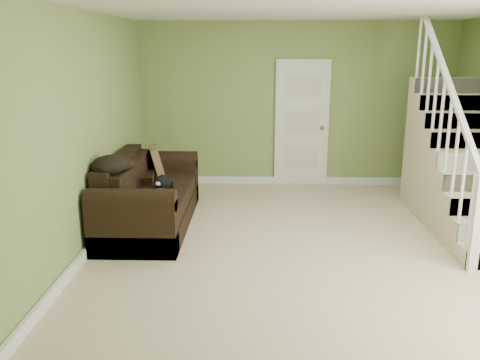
# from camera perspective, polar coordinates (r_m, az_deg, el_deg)

# --- Properties ---
(floor) EXTENTS (5.00, 5.50, 0.01)m
(floor) POSITION_cam_1_polar(r_m,az_deg,el_deg) (5.91, 8.02, -7.37)
(floor) COLOR #CAB792
(floor) RESTS_ON ground
(ceiling) EXTENTS (5.00, 5.50, 0.01)m
(ceiling) POSITION_cam_1_polar(r_m,az_deg,el_deg) (5.49, 9.04, 18.63)
(ceiling) COLOR white
(ceiling) RESTS_ON wall_back
(wall_back) EXTENTS (5.00, 0.04, 2.60)m
(wall_back) POSITION_cam_1_polar(r_m,az_deg,el_deg) (8.27, 6.29, 8.35)
(wall_back) COLOR #79914E
(wall_back) RESTS_ON floor
(wall_front) EXTENTS (5.00, 0.04, 2.60)m
(wall_front) POSITION_cam_1_polar(r_m,az_deg,el_deg) (2.92, 14.72, -4.01)
(wall_front) COLOR #79914E
(wall_front) RESTS_ON floor
(wall_left) EXTENTS (0.04, 5.50, 2.60)m
(wall_left) POSITION_cam_1_polar(r_m,az_deg,el_deg) (5.82, -16.87, 5.10)
(wall_left) COLOR #79914E
(wall_left) RESTS_ON floor
(baseboard_back) EXTENTS (5.00, 0.04, 0.12)m
(baseboard_back) POSITION_cam_1_polar(r_m,az_deg,el_deg) (8.47, 6.07, -0.04)
(baseboard_back) COLOR white
(baseboard_back) RESTS_ON floor
(baseboard_left) EXTENTS (0.04, 5.50, 0.12)m
(baseboard_left) POSITION_cam_1_polar(r_m,az_deg,el_deg) (6.13, -15.73, -6.40)
(baseboard_left) COLOR white
(baseboard_left) RESTS_ON floor
(door) EXTENTS (0.86, 0.12, 2.02)m
(door) POSITION_cam_1_polar(r_m,az_deg,el_deg) (8.27, 6.96, 6.28)
(door) COLOR white
(door) RESTS_ON floor
(staircase) EXTENTS (1.00, 2.51, 2.82)m
(staircase) POSITION_cam_1_polar(r_m,az_deg,el_deg) (7.11, 23.53, 0.76)
(staircase) COLOR #CAB792
(staircase) RESTS_ON floor
(sofa) EXTENTS (0.97, 2.24, 0.89)m
(sofa) POSITION_cam_1_polar(r_m,az_deg,el_deg) (6.53, -10.42, -2.17)
(sofa) COLOR black
(sofa) RESTS_ON floor
(side_table) EXTENTS (0.53, 0.53, 0.80)m
(side_table) POSITION_cam_1_polar(r_m,az_deg,el_deg) (6.94, -11.56, -1.53)
(side_table) COLOR black
(side_table) RESTS_ON floor
(cat) EXTENTS (0.24, 0.50, 0.24)m
(cat) POSITION_cam_1_polar(r_m,az_deg,el_deg) (6.40, -8.68, -0.27)
(cat) COLOR black
(cat) RESTS_ON sofa
(banana) EXTENTS (0.16, 0.20, 0.06)m
(banana) POSITION_cam_1_polar(r_m,az_deg,el_deg) (5.91, -9.20, -2.20)
(banana) COLOR yellow
(banana) RESTS_ON sofa
(throw_pillow) EXTENTS (0.29, 0.44, 0.41)m
(throw_pillow) POSITION_cam_1_polar(r_m,az_deg,el_deg) (7.12, -9.31, 2.08)
(throw_pillow) COLOR #452D1B
(throw_pillow) RESTS_ON sofa
(throw_blanket) EXTENTS (0.49, 0.58, 0.21)m
(throw_blanket) POSITION_cam_1_polar(r_m,az_deg,el_deg) (5.93, -14.46, 1.66)
(throw_blanket) COLOR black
(throw_blanket) RESTS_ON sofa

